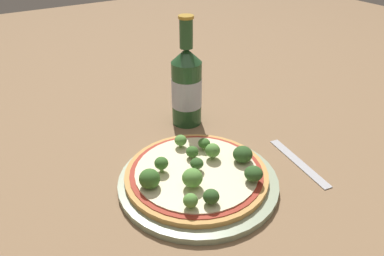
{
  "coord_description": "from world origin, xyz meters",
  "views": [
    {
      "loc": [
        -0.3,
        -0.43,
        0.43
      ],
      "look_at": [
        0.02,
        0.09,
        0.06
      ],
      "focal_mm": 35.0,
      "sensor_mm": 36.0,
      "label": 1
    }
  ],
  "objects": [
    {
      "name": "ground_plane",
      "position": [
        0.0,
        0.0,
        0.0
      ],
      "size": [
        3.0,
        3.0,
        0.0
      ],
      "primitive_type": "plane",
      "color": "#846647"
    },
    {
      "name": "plate",
      "position": [
        -0.01,
        0.01,
        0.01
      ],
      "size": [
        0.28,
        0.28,
        0.01
      ],
      "color": "#93A384",
      "rests_on": "ground_plane"
    },
    {
      "name": "pizza",
      "position": [
        -0.01,
        0.01,
        0.02
      ],
      "size": [
        0.25,
        0.25,
        0.01
      ],
      "color": "tan",
      "rests_on": "plate"
    },
    {
      "name": "broccoli_floret_0",
      "position": [
        -0.01,
        0.01,
        0.04
      ],
      "size": [
        0.02,
        0.02,
        0.02
      ],
      "color": "#89A866",
      "rests_on": "pizza"
    },
    {
      "name": "broccoli_floret_1",
      "position": [
        0.03,
        0.06,
        0.04
      ],
      "size": [
        0.02,
        0.02,
        0.02
      ],
      "color": "#89A866",
      "rests_on": "pizza"
    },
    {
      "name": "broccoli_floret_2",
      "position": [
        0.05,
        -0.06,
        0.04
      ],
      "size": [
        0.03,
        0.03,
        0.03
      ],
      "color": "#89A866",
      "rests_on": "pizza"
    },
    {
      "name": "broccoli_floret_3",
      "position": [
        -0.0,
        0.09,
        0.04
      ],
      "size": [
        0.02,
        0.02,
        0.03
      ],
      "color": "#89A866",
      "rests_on": "pizza"
    },
    {
      "name": "broccoli_floret_4",
      "position": [
        -0.04,
        -0.02,
        0.04
      ],
      "size": [
        0.03,
        0.03,
        0.03
      ],
      "color": "#89A866",
      "rests_on": "pizza"
    },
    {
      "name": "broccoli_floret_5",
      "position": [
        -0.07,
        0.04,
        0.04
      ],
      "size": [
        0.02,
        0.02,
        0.03
      ],
      "color": "#89A866",
      "rests_on": "pizza"
    },
    {
      "name": "broccoli_floret_6",
      "position": [
        -0.04,
        -0.07,
        0.04
      ],
      "size": [
        0.03,
        0.03,
        0.03
      ],
      "color": "#89A866",
      "rests_on": "pizza"
    },
    {
      "name": "broccoli_floret_7",
      "position": [
        -0.0,
        0.05,
        0.04
      ],
      "size": [
        0.02,
        0.02,
        0.02
      ],
      "color": "#89A866",
      "rests_on": "pizza"
    },
    {
      "name": "broccoli_floret_8",
      "position": [
        0.07,
        -0.01,
        0.04
      ],
      "size": [
        0.04,
        0.04,
        0.03
      ],
      "color": "#89A866",
      "rests_on": "pizza"
    },
    {
      "name": "broccoli_floret_9",
      "position": [
        -0.1,
        0.02,
        0.04
      ],
      "size": [
        0.04,
        0.04,
        0.03
      ],
      "color": "#89A866",
      "rests_on": "pizza"
    },
    {
      "name": "broccoli_floret_10",
      "position": [
        -0.07,
        -0.06,
        0.04
      ],
      "size": [
        0.02,
        0.02,
        0.02
      ],
      "color": "#89A866",
      "rests_on": "pizza"
    },
    {
      "name": "broccoli_floret_11",
      "position": [
        0.03,
        0.03,
        0.04
      ],
      "size": [
        0.03,
        0.03,
        0.03
      ],
      "color": "#89A866",
      "rests_on": "pizza"
    },
    {
      "name": "beer_bottle",
      "position": [
        0.08,
        0.21,
        0.09
      ],
      "size": [
        0.07,
        0.07,
        0.24
      ],
      "color": "#234C28",
      "rests_on": "ground_plane"
    },
    {
      "name": "fork",
      "position": [
        0.18,
        -0.04,
        0.0
      ],
      "size": [
        0.04,
        0.17,
        0.0
      ],
      "rotation": [
        0.0,
        0.0,
        1.43
      ],
      "color": "#B2B2B7",
      "rests_on": "ground_plane"
    }
  ]
}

